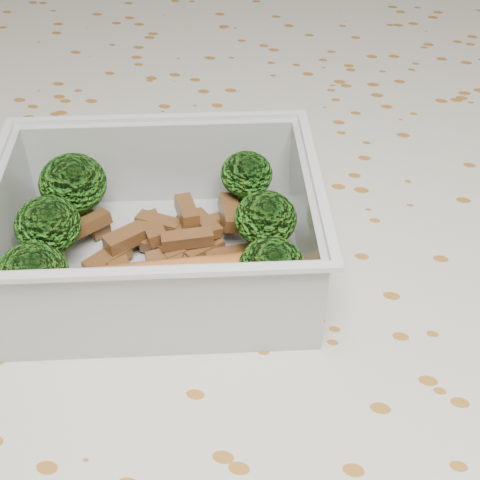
# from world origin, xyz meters

# --- Properties ---
(dining_table) EXTENTS (1.40, 0.90, 0.75)m
(dining_table) POSITION_xyz_m (0.00, 0.00, 0.67)
(dining_table) COLOR brown
(dining_table) RESTS_ON ground
(tablecloth) EXTENTS (1.46, 0.96, 0.19)m
(tablecloth) POSITION_xyz_m (0.00, 0.00, 0.72)
(tablecloth) COLOR beige
(tablecloth) RESTS_ON dining_table
(lunch_container) EXTENTS (0.21, 0.18, 0.06)m
(lunch_container) POSITION_xyz_m (-0.05, -0.01, 0.78)
(lunch_container) COLOR silver
(lunch_container) RESTS_ON tablecloth
(broccoli_florets) EXTENTS (0.16, 0.14, 0.05)m
(broccoli_florets) POSITION_xyz_m (-0.06, -0.01, 0.79)
(broccoli_florets) COLOR #608C3F
(broccoli_florets) RESTS_ON lunch_container
(meat_pile) EXTENTS (0.12, 0.08, 0.03)m
(meat_pile) POSITION_xyz_m (-0.05, -0.00, 0.77)
(meat_pile) COLOR brown
(meat_pile) RESTS_ON lunch_container
(sausage) EXTENTS (0.15, 0.07, 0.03)m
(sausage) POSITION_xyz_m (-0.04, -0.05, 0.78)
(sausage) COLOR #C9652C
(sausage) RESTS_ON lunch_container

